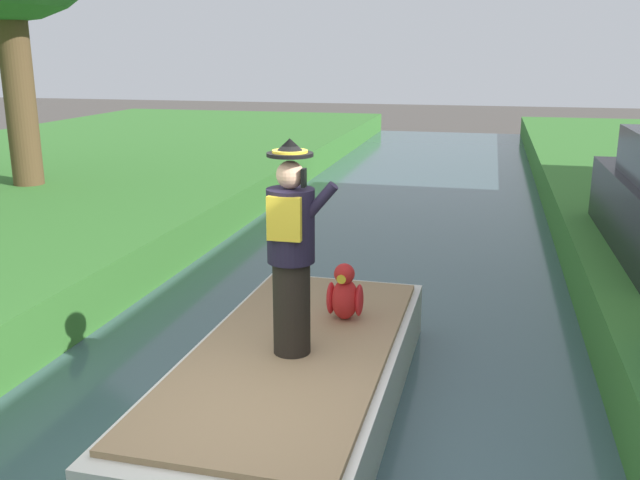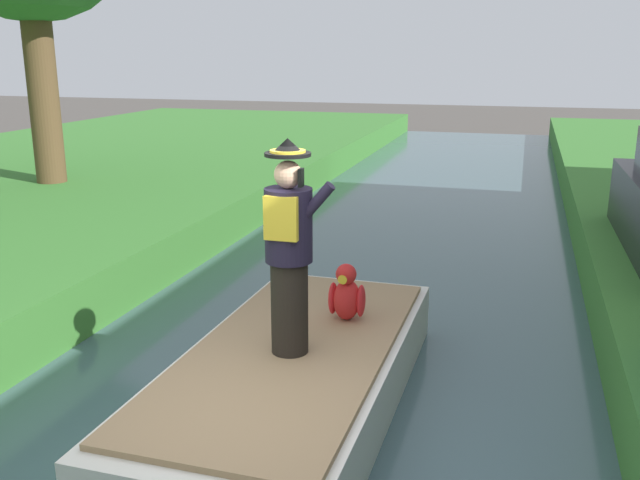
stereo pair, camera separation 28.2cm
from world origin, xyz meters
name	(u,v)px [view 1 (the left image)]	position (x,y,z in m)	size (l,w,h in m)	color
boat	(294,378)	(0.00, 1.10, 0.40)	(1.86, 4.22, 0.61)	silver
person_pirate	(291,250)	(0.02, 0.98, 1.64)	(0.61, 0.42, 1.85)	black
parrot_plush	(345,295)	(0.30, 1.86, 0.95)	(0.36, 0.35, 0.57)	red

